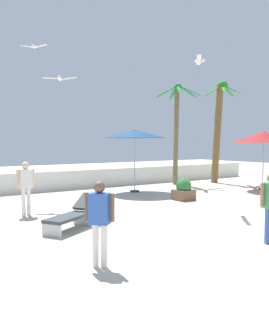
{
  "coord_description": "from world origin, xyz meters",
  "views": [
    {
      "loc": [
        -6.74,
        -6.46,
        2.24
      ],
      "look_at": [
        0.0,
        3.27,
        1.4
      ],
      "focal_mm": 38.37,
      "sensor_mm": 36.0,
      "label": 1
    }
  ],
  "objects_px": {
    "guest_0": "(26,183)",
    "seagull_0": "(60,78)",
    "palm_tree_0": "(177,121)",
    "seagull_1": "(34,46)",
    "guest_3": "(100,216)",
    "lounge_chair_1": "(73,214)",
    "seagull_2": "(199,61)",
    "patio_umbrella_3": "(264,137)",
    "patio_umbrella_1": "(135,134)",
    "palm_tree_2": "(219,121)",
    "planter": "(184,190)"
  },
  "relations": [
    {
      "from": "patio_umbrella_3",
      "to": "seagull_2",
      "type": "relative_size",
      "value": 2.73
    },
    {
      "from": "lounge_chair_1",
      "to": "seagull_1",
      "type": "height_order",
      "value": "seagull_1"
    },
    {
      "from": "patio_umbrella_1",
      "to": "guest_3",
      "type": "height_order",
      "value": "patio_umbrella_1"
    },
    {
      "from": "planter",
      "to": "seagull_1",
      "type": "bearing_deg",
      "value": 146.66
    },
    {
      "from": "seagull_1",
      "to": "guest_3",
      "type": "bearing_deg",
      "value": -101.74
    },
    {
      "from": "patio_umbrella_1",
      "to": "planter",
      "type": "bearing_deg",
      "value": -84.83
    },
    {
      "from": "patio_umbrella_1",
      "to": "patio_umbrella_3",
      "type": "bearing_deg",
      "value": -27.95
    },
    {
      "from": "palm_tree_0",
      "to": "seagull_1",
      "type": "distance_m",
      "value": 8.47
    },
    {
      "from": "patio_umbrella_1",
      "to": "lounge_chair_1",
      "type": "relative_size",
      "value": 1.52
    },
    {
      "from": "palm_tree_0",
      "to": "lounge_chair_1",
      "type": "distance_m",
      "value": 11.13
    },
    {
      "from": "patio_umbrella_1",
      "to": "seagull_2",
      "type": "xyz_separation_m",
      "value": [
        -0.25,
        -4.26,
        2.41
      ]
    },
    {
      "from": "patio_umbrella_3",
      "to": "patio_umbrella_1",
      "type": "bearing_deg",
      "value": 152.05
    },
    {
      "from": "palm_tree_0",
      "to": "guest_0",
      "type": "height_order",
      "value": "palm_tree_0"
    },
    {
      "from": "patio_umbrella_3",
      "to": "palm_tree_0",
      "type": "distance_m",
      "value": 4.56
    },
    {
      "from": "patio_umbrella_3",
      "to": "seagull_2",
      "type": "distance_m",
      "value": 6.36
    },
    {
      "from": "guest_0",
      "to": "guest_3",
      "type": "height_order",
      "value": "guest_0"
    },
    {
      "from": "seagull_2",
      "to": "patio_umbrella_1",
      "type": "bearing_deg",
      "value": 86.6
    },
    {
      "from": "patio_umbrella_1",
      "to": "seagull_2",
      "type": "distance_m",
      "value": 4.9
    },
    {
      "from": "patio_umbrella_1",
      "to": "guest_3",
      "type": "distance_m",
      "value": 10.03
    },
    {
      "from": "seagull_1",
      "to": "seagull_2",
      "type": "height_order",
      "value": "seagull_1"
    },
    {
      "from": "lounge_chair_1",
      "to": "guest_0",
      "type": "height_order",
      "value": "guest_0"
    },
    {
      "from": "guest_3",
      "to": "seagull_1",
      "type": "height_order",
      "value": "seagull_1"
    },
    {
      "from": "palm_tree_0",
      "to": "seagull_1",
      "type": "bearing_deg",
      "value": -172.66
    },
    {
      "from": "patio_umbrella_3",
      "to": "planter",
      "type": "height_order",
      "value": "patio_umbrella_3"
    },
    {
      "from": "patio_umbrella_1",
      "to": "seagull_2",
      "type": "bearing_deg",
      "value": -93.4
    },
    {
      "from": "guest_3",
      "to": "seagull_2",
      "type": "distance_m",
      "value": 7.98
    },
    {
      "from": "palm_tree_0",
      "to": "seagull_1",
      "type": "xyz_separation_m",
      "value": [
        -8.04,
        -1.04,
        2.45
      ]
    },
    {
      "from": "palm_tree_0",
      "to": "seagull_1",
      "type": "relative_size",
      "value": 6.22
    },
    {
      "from": "lounge_chair_1",
      "to": "patio_umbrella_3",
      "type": "bearing_deg",
      "value": 10.47
    },
    {
      "from": "guest_0",
      "to": "seagull_1",
      "type": "relative_size",
      "value": 1.92
    },
    {
      "from": "patio_umbrella_3",
      "to": "lounge_chair_1",
      "type": "bearing_deg",
      "value": -169.53
    },
    {
      "from": "patio_umbrella_1",
      "to": "guest_3",
      "type": "bearing_deg",
      "value": -128.39
    },
    {
      "from": "guest_0",
      "to": "seagull_2",
      "type": "distance_m",
      "value": 7.06
    },
    {
      "from": "palm_tree_2",
      "to": "seagull_0",
      "type": "distance_m",
      "value": 10.85
    },
    {
      "from": "seagull_0",
      "to": "seagull_2",
      "type": "relative_size",
      "value": 0.97
    },
    {
      "from": "patio_umbrella_1",
      "to": "seagull_1",
      "type": "distance_m",
      "value": 5.53
    },
    {
      "from": "palm_tree_0",
      "to": "palm_tree_2",
      "type": "xyz_separation_m",
      "value": [
        2.58,
        -0.61,
        0.05
      ]
    },
    {
      "from": "patio_umbrella_3",
      "to": "lounge_chair_1",
      "type": "distance_m",
      "value": 11.08
    },
    {
      "from": "palm_tree_0",
      "to": "palm_tree_2",
      "type": "bearing_deg",
      "value": -13.23
    },
    {
      "from": "palm_tree_2",
      "to": "seagull_2",
      "type": "height_order",
      "value": "palm_tree_2"
    },
    {
      "from": "guest_3",
      "to": "lounge_chair_1",
      "type": "bearing_deg",
      "value": 73.83
    },
    {
      "from": "lounge_chair_1",
      "to": "seagull_2",
      "type": "xyz_separation_m",
      "value": [
        5.04,
        0.58,
        4.64
      ]
    },
    {
      "from": "guest_0",
      "to": "seagull_2",
      "type": "relative_size",
      "value": 1.55
    },
    {
      "from": "guest_3",
      "to": "planter",
      "type": "distance_m",
      "value": 8.02
    },
    {
      "from": "lounge_chair_1",
      "to": "seagull_2",
      "type": "height_order",
      "value": "seagull_2"
    },
    {
      "from": "patio_umbrella_3",
      "to": "planter",
      "type": "xyz_separation_m",
      "value": [
        -5.13,
        -0.1,
        -2.11
      ]
    },
    {
      "from": "palm_tree_2",
      "to": "guest_3",
      "type": "distance_m",
      "value": 15.05
    },
    {
      "from": "guest_0",
      "to": "seagull_0",
      "type": "height_order",
      "value": "seagull_0"
    },
    {
      "from": "palm_tree_2",
      "to": "planter",
      "type": "distance_m",
      "value": 7.51
    },
    {
      "from": "palm_tree_2",
      "to": "patio_umbrella_1",
      "type": "bearing_deg",
      "value": -174.44
    }
  ]
}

